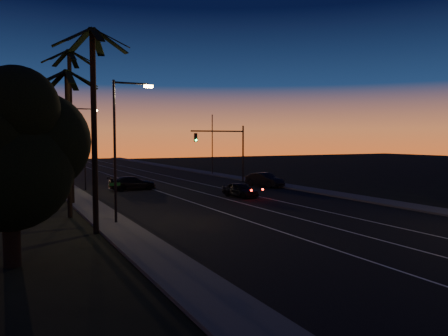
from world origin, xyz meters
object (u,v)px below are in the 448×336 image
signal_mast (226,144)px  lead_car (240,190)px  right_car (265,180)px  cross_car (133,183)px

signal_mast → lead_car: bearing=-111.7°
signal_mast → right_car: bearing=-72.7°
lead_car → right_car: 9.22m
signal_mast → lead_car: 13.77m
signal_mast → lead_car: size_ratio=1.54×
lead_car → right_car: bearing=43.6°
lead_car → cross_car: bearing=126.2°
lead_car → right_car: size_ratio=0.92×
lead_car → cross_car: (-7.35, 10.05, 0.05)m
cross_car → signal_mast: bearing=10.1°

